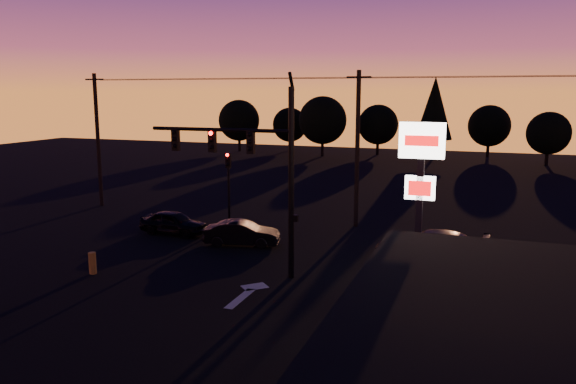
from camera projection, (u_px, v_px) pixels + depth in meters
name	position (u px, v px, depth m)	size (l,w,h in m)	color
ground	(217.00, 306.00, 20.69)	(120.00, 120.00, 0.00)	black
lane_arrow	(247.00, 293.00, 22.06)	(1.20, 3.10, 0.01)	beige
traffic_signal_mast	(255.00, 161.00, 23.54)	(6.79, 0.52, 8.58)	black
secondary_signal	(228.00, 178.00, 32.48)	(0.30, 0.31, 4.35)	black
pylon_sign	(420.00, 179.00, 18.87)	(1.50, 0.28, 6.80)	black
utility_pole_0	(98.00, 139.00, 38.17)	(1.40, 0.26, 9.00)	black
utility_pole_1	(357.00, 148.00, 32.18)	(1.40, 0.26, 9.00)	black
power_wires	(359.00, 78.00, 31.47)	(36.00, 1.22, 0.07)	black
bollard	(92.00, 263.00, 24.29)	(0.32, 0.32, 0.95)	gold
tree_0	(239.00, 120.00, 73.60)	(5.36, 5.36, 6.74)	black
tree_1	(290.00, 125.00, 74.50)	(4.54, 4.54, 5.71)	black
tree_2	(323.00, 120.00, 67.70)	(5.77, 5.78, 7.26)	black
tree_3	(378.00, 125.00, 69.52)	(4.95, 4.95, 6.22)	black
tree_4	(435.00, 108.00, 64.03)	(4.18, 4.18, 9.50)	black
tree_5	(489.00, 126.00, 67.05)	(4.95, 4.95, 6.22)	black
tree_6	(549.00, 133.00, 59.55)	(4.54, 4.54, 5.71)	black
car_left	(174.00, 223.00, 31.06)	(1.53, 3.81, 1.30)	black
car_mid	(242.00, 233.00, 28.79)	(1.34, 3.84, 1.27)	black
car_right	(430.00, 246.00, 25.94)	(2.09, 5.14, 1.49)	black
suv_parked	(474.00, 350.00, 15.79)	(2.12, 4.61, 1.28)	black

